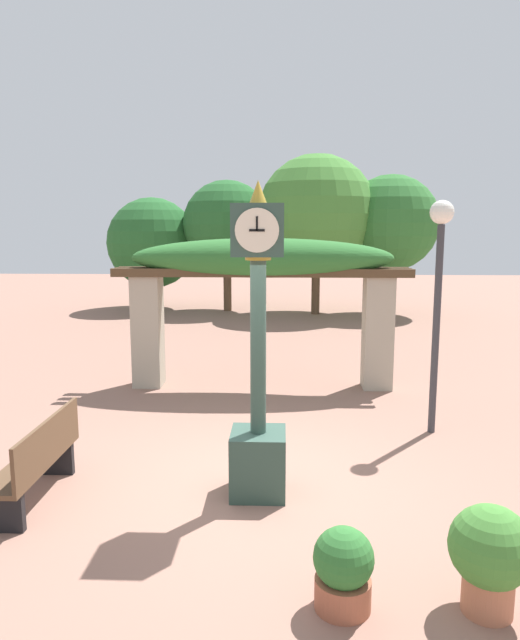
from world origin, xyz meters
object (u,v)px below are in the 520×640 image
pedestal_clock (258,370)px  park_bench (38,461)px  potted_plant_near_left (490,554)px  lamp_post (439,268)px  potted_plant_near_right (343,569)px

pedestal_clock → park_bench: 2.52m
potted_plant_near_left → lamp_post: 4.35m
park_bench → potted_plant_near_left: bearing=68.2°
potted_plant_near_right → lamp_post: 4.68m
park_bench → lamp_post: bearing=115.5°
potted_plant_near_right → lamp_post: bearing=66.8°
park_bench → potted_plant_near_right: bearing=61.6°
park_bench → lamp_post: size_ratio=0.50×
lamp_post → potted_plant_near_left: bearing=-98.5°
lamp_post → park_bench: bearing=-154.5°
potted_plant_near_left → potted_plant_near_right: bearing=179.9°
pedestal_clock → park_bench: size_ratio=2.07×
pedestal_clock → potted_plant_near_left: 2.77m
pedestal_clock → lamp_post: bearing=40.0°
pedestal_clock → park_bench: pedestal_clock is taller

